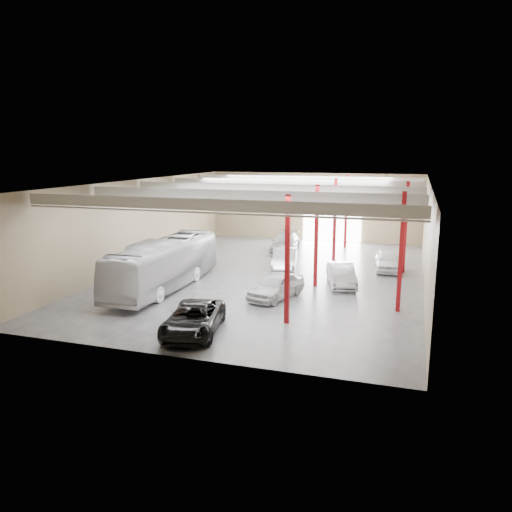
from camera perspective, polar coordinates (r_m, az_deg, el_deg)
The scene contains 8 objects.
depot_shell at distance 37.27m, azimuth 2.13°, elevation 5.39°, with size 22.12×32.12×7.06m.
coach_bus at distance 34.43m, azimuth -10.44°, elevation -0.92°, with size 2.82×12.05×3.36m, color silver.
black_sedan at distance 25.94m, azimuth -7.17°, elevation -7.16°, with size 2.56×5.56×1.55m, color black.
car_row_a at distance 31.76m, azimuth 2.32°, elevation -3.44°, with size 1.89×4.69×1.60m, color silver.
car_row_b at distance 39.33m, azimuth 3.30°, elevation -0.38°, with size 1.79×5.14×1.69m, color #ADACB1.
car_row_c at distance 46.35m, azimuth 3.38°, elevation 1.51°, with size 2.40×5.91×1.72m, color slate.
car_right_near at distance 35.14m, azimuth 9.72°, elevation -2.13°, with size 1.66×4.75×1.56m, color #A3A4A8.
car_right_far at distance 40.46m, azimuth 14.80°, elevation -0.52°, with size 1.84×4.56×1.55m, color white.
Camera 1 is at (10.11, -35.18, 9.20)m, focal length 35.00 mm.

